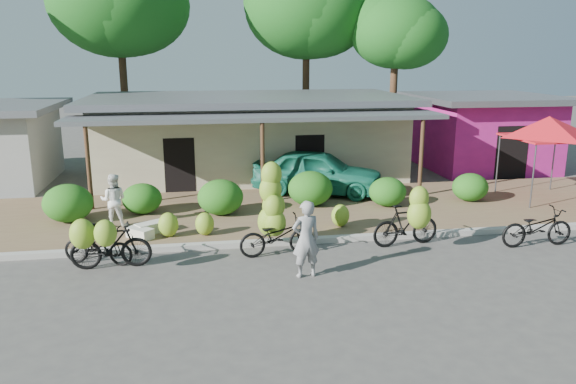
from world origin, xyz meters
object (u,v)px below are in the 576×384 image
tree_near_right (392,29)px  sack_far (140,233)px  bike_center (275,221)px  red_canopy (548,127)px  teal_van (318,172)px  bike_left (110,244)px  vendor (306,239)px  tree_center_right (302,7)px  bike_far_left (96,244)px  bike_right (409,221)px  bike_far_right (537,227)px  sack_near (151,228)px  bystander (114,200)px

tree_near_right → sack_far: size_ratio=10.49×
bike_center → red_canopy: bearing=-76.6°
tree_near_right → teal_van: size_ratio=1.70×
tree_near_right → bike_left: size_ratio=4.10×
bike_left → vendor: size_ratio=1.05×
tree_center_right → teal_van: 11.60m
sack_far → vendor: (4.02, -3.13, 0.65)m
bike_center → sack_far: (-3.54, 1.42, -0.58)m
red_canopy → bike_center: bearing=-159.9°
bike_far_left → bike_right: size_ratio=0.96×
bike_center → vendor: size_ratio=1.29×
tree_center_right → tree_near_right: (4.00, -2.00, -1.13)m
tree_center_right → red_canopy: tree_center_right is taller
tree_center_right → bike_far_left: tree_center_right is taller
bike_right → tree_near_right: bearing=-24.5°
bike_far_right → sack_near: (-10.26, 2.48, -0.26)m
sack_far → bike_left: bearing=-104.4°
tree_near_right → bystander: 16.75m
sack_far → bystander: 1.63m
bike_far_left → bystander: size_ratio=1.21×
bike_far_right → bystander: 11.83m
red_canopy → bystander: red_canopy is taller
teal_van → bystander: bearing=136.3°
bike_far_left → sack_near: (1.15, 2.05, -0.29)m
vendor → bystander: 6.53m
bike_left → teal_van: teal_van is taller
sack_near → bike_right: bearing=-16.4°
bike_center → teal_van: bike_center is taller
tree_near_right → red_canopy: size_ratio=2.25×
tree_center_right → sack_near: tree_center_right is taller
bike_right → sack_near: (-6.84, 2.01, -0.46)m
bike_right → bike_far_right: bike_right is taller
bike_far_left → vendor: bearing=-87.8°
bystander → teal_van: size_ratio=0.34×
vendor → teal_van: vendor is taller
bike_right → vendor: (-3.09, -1.53, 0.18)m
bike_center → bike_far_right: bearing=-102.0°
red_canopy → bike_far_left: 14.97m
sack_far → teal_van: size_ratio=0.16×
red_canopy → bystander: size_ratio=2.25×
tree_near_right → vendor: bearing=-115.4°
red_canopy → bike_far_right: red_canopy is taller
tree_near_right → bike_left: tree_near_right is taller
sack_near → bystander: bystander is taller
tree_near_right → red_canopy: tree_near_right is taller
sack_near → vendor: 5.20m
bike_right → teal_van: bearing=4.2°
bike_far_right → teal_van: size_ratio=0.44×
bike_right → teal_van: size_ratio=0.42×
tree_center_right → bike_left: tree_center_right is taller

